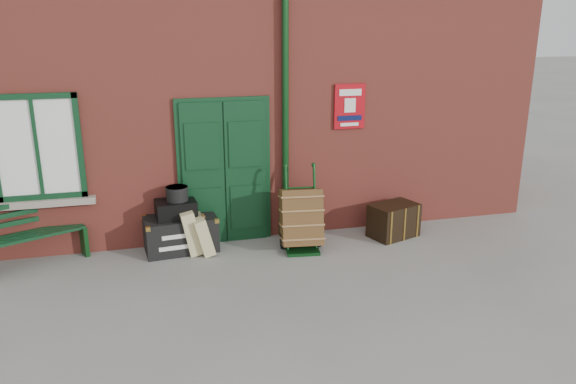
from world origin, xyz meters
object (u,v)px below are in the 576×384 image
object	(u,v)px
dark_trunk	(394,220)
houdini_trunk	(181,234)
porter_trolley	(301,218)
bench	(27,233)

from	to	relation	value
dark_trunk	houdini_trunk	bearing A→B (deg)	155.93
houdini_trunk	porter_trolley	world-z (taller)	porter_trolley
houdini_trunk	dark_trunk	bearing A→B (deg)	-10.15
bench	houdini_trunk	bearing A→B (deg)	-25.56
bench	dark_trunk	size ratio (longest dim) A/B	2.09
bench	porter_trolley	xyz separation A→B (m)	(3.90, -0.43, 0.02)
bench	porter_trolley	bearing A→B (deg)	-30.70
houdini_trunk	porter_trolley	xyz separation A→B (m)	(1.77, -0.39, 0.22)
bench	porter_trolley	world-z (taller)	porter_trolley
houdini_trunk	porter_trolley	bearing A→B (deg)	-17.92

